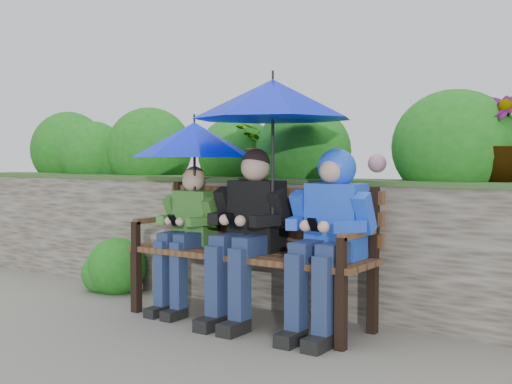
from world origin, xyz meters
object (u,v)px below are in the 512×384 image
Objects in this scene: boy_right at (329,225)px; umbrella_left at (194,140)px; park_bench at (254,243)px; umbrella_right at (273,99)px; boy_left at (187,229)px; boy_middle at (248,226)px.

umbrella_left is (-1.18, 0.03, 0.58)m from boy_right.
umbrella_left is (-0.51, -0.05, 0.76)m from park_bench.
umbrella_left reaches higher than park_bench.
boy_right is at bearing 1.16° from umbrella_right.
umbrella_right is at bearing -22.58° from park_bench.
park_bench is 0.92m from umbrella_left.
boy_left is at bearing -146.28° from umbrella_left.
umbrella_left is at bearing 176.79° from umbrella_right.
park_bench is at bearing 8.68° from boy_left.
boy_middle is 0.65m from boy_right.
boy_middle reaches higher than boy_right.
boy_middle is 1.00× the size of boy_right.
boy_middle is at bearing -178.72° from boy_right.
boy_left is 0.59m from boy_middle.
umbrella_left is at bearing -174.14° from park_bench.
boy_left is 0.69m from umbrella_left.
umbrella_right reaches higher than umbrella_left.
park_bench is 0.17m from boy_middle.
boy_middle is at bearing -178.49° from umbrella_right.
boy_left is 1.24m from umbrella_right.
boy_middle is 0.83m from umbrella_left.
boy_right is 0.96m from umbrella_right.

